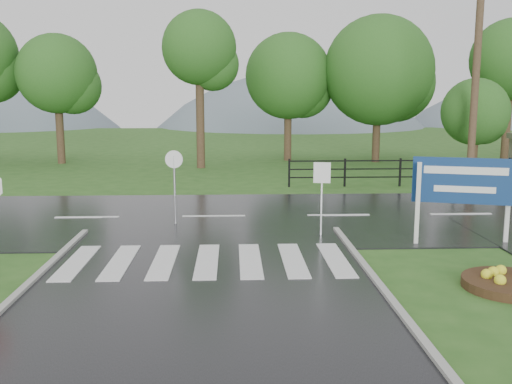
{
  "coord_description": "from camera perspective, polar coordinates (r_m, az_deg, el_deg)",
  "views": [
    {
      "loc": [
        0.6,
        -7.8,
        3.86
      ],
      "look_at": [
        1.18,
        6.0,
        1.5
      ],
      "focal_mm": 40.0,
      "sensor_mm": 36.0,
      "label": 1
    }
  ],
  "objects": [
    {
      "name": "ground",
      "position": [
        8.72,
        -6.35,
        -16.63
      ],
      "size": [
        120.0,
        120.0,
        0.0
      ],
      "primitive_type": "plane",
      "color": "#2C591D",
      "rests_on": "ground"
    },
    {
      "name": "main_road",
      "position": [
        18.22,
        -4.23,
        -2.56
      ],
      "size": [
        90.0,
        8.0,
        0.04
      ],
      "primitive_type": "cube",
      "color": "black",
      "rests_on": "ground"
    },
    {
      "name": "crosswalk",
      "position": [
        13.36,
        -4.9,
        -6.86
      ],
      "size": [
        6.5,
        2.8,
        0.02
      ],
      "color": "silver",
      "rests_on": "ground"
    },
    {
      "name": "fence_west",
      "position": [
        25.05,
        14.22,
        2.2
      ],
      "size": [
        9.58,
        0.08,
        1.2
      ],
      "color": "black",
      "rests_on": "ground"
    },
    {
      "name": "hills",
      "position": [
        75.39,
        -0.12,
        -5.21
      ],
      "size": [
        102.0,
        48.0,
        48.0
      ],
      "color": "slate",
      "rests_on": "ground"
    },
    {
      "name": "treeline",
      "position": [
        32.03,
        -1.66,
        2.77
      ],
      "size": [
        83.2,
        5.2,
        10.0
      ],
      "color": "#22551A",
      "rests_on": "ground"
    },
    {
      "name": "estate_billboard",
      "position": [
        15.61,
        20.11,
        0.64
      ],
      "size": [
        2.52,
        0.81,
        2.27
      ],
      "color": "silver",
      "rests_on": "ground"
    },
    {
      "name": "flower_bed",
      "position": [
        12.7,
        24.07,
        -8.21
      ],
      "size": [
        1.88,
        1.88,
        0.38
      ],
      "color": "#332111",
      "rests_on": "ground"
    },
    {
      "name": "reg_sign_small",
      "position": [
        15.53,
        6.6,
        0.79
      ],
      "size": [
        0.45,
        0.11,
        2.07
      ],
      "color": "#939399",
      "rests_on": "ground"
    },
    {
      "name": "reg_sign_round",
      "position": [
        17.0,
        -8.16,
        1.36
      ],
      "size": [
        0.52,
        0.09,
        2.25
      ],
      "color": "#939399",
      "rests_on": "ground"
    },
    {
      "name": "utility_pole_east",
      "position": [
        25.35,
        21.13,
        10.74
      ],
      "size": [
        1.55,
        0.64,
        9.06
      ],
      "color": "#473523",
      "rests_on": "ground"
    },
    {
      "name": "entrance_tree_left",
      "position": [
        27.55,
        21.06,
        7.44
      ],
      "size": [
        2.99,
        2.99,
        4.61
      ],
      "color": "#3D2B1C",
      "rests_on": "ground"
    }
  ]
}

